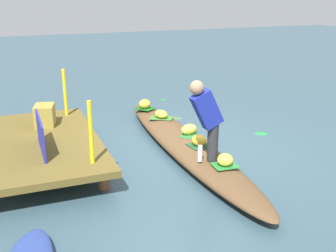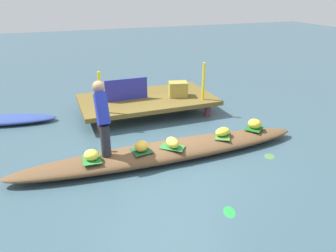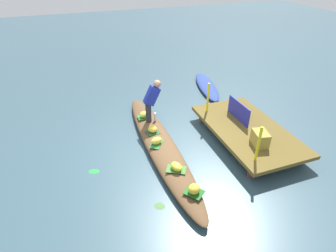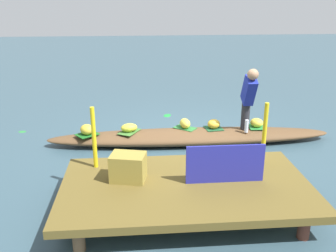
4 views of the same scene
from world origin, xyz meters
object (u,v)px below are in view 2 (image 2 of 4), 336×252
object	(u,v)px
banana_bunch_0	(141,146)
banana_bunch_2	(91,155)
banana_bunch_1	(223,132)
banana_bunch_3	(255,124)
produce_crate	(178,89)
banana_bunch_4	(172,143)
market_banner	(126,90)
vendor_person	(102,115)
vendor_boat	(165,152)
water_bottle	(105,144)

from	to	relation	value
banana_bunch_0	banana_bunch_2	size ratio (longest dim) A/B	1.00
banana_bunch_2	banana_bunch_1	bearing A→B (deg)	1.22
banana_bunch_2	banana_bunch_3	xyz separation A→B (m)	(3.21, 0.13, 0.01)
banana_bunch_2	produce_crate	distance (m)	3.29
banana_bunch_4	market_banner	bearing A→B (deg)	94.55
banana_bunch_1	market_banner	world-z (taller)	market_banner
produce_crate	market_banner	bearing A→B (deg)	172.20
banana_bunch_1	vendor_person	world-z (taller)	vendor_person
banana_bunch_1	vendor_boat	bearing A→B (deg)	179.47
banana_bunch_2	market_banner	xyz separation A→B (m)	(1.19, 2.38, 0.29)
banana_bunch_3	vendor_boat	bearing A→B (deg)	-177.90
banana_bunch_0	banana_bunch_2	world-z (taller)	banana_bunch_0
banana_bunch_2	water_bottle	distance (m)	0.38
vendor_person	banana_bunch_3	bearing A→B (deg)	-0.90
banana_bunch_0	banana_bunch_1	world-z (taller)	banana_bunch_0
banana_bunch_1	banana_bunch_0	bearing A→B (deg)	-178.34
market_banner	banana_bunch_4	bearing A→B (deg)	-85.54
water_bottle	vendor_boat	bearing A→B (deg)	-10.96
banana_bunch_3	vendor_person	xyz separation A→B (m)	(-2.96, 0.05, 0.59)
vendor_boat	banana_bunch_0	xyz separation A→B (m)	(-0.45, -0.06, 0.22)
banana_bunch_0	banana_bunch_4	size ratio (longest dim) A/B	0.84
produce_crate	banana_bunch_0	bearing A→B (deg)	-125.72
banana_bunch_4	vendor_person	world-z (taller)	vendor_person
banana_bunch_1	banana_bunch_2	distance (m)	2.45
produce_crate	vendor_person	bearing A→B (deg)	-136.89
banana_bunch_3	banana_bunch_4	distance (m)	1.84
vendor_boat	vendor_person	xyz separation A→B (m)	(-1.04, 0.12, 0.82)
vendor_boat	vendor_person	distance (m)	1.32
banana_bunch_0	banana_bunch_1	xyz separation A→B (m)	(1.61, 0.05, -0.01)
market_banner	produce_crate	world-z (taller)	market_banner
banana_bunch_3	produce_crate	world-z (taller)	produce_crate
vendor_boat	banana_bunch_3	xyz separation A→B (m)	(1.92, 0.07, 0.23)
banana_bunch_2	water_bottle	world-z (taller)	water_bottle
banana_bunch_0	market_banner	distance (m)	2.42
banana_bunch_0	banana_bunch_1	distance (m)	1.61
vendor_boat	banana_bunch_4	bearing A→B (deg)	-52.58
banana_bunch_3	water_bottle	world-z (taller)	water_bottle
banana_bunch_1	produce_crate	world-z (taller)	produce_crate
banana_bunch_1	water_bottle	bearing A→B (deg)	174.55
banana_bunch_4	banana_bunch_1	bearing A→B (deg)	6.03
banana_bunch_2	vendor_person	distance (m)	0.68
banana_bunch_1	banana_bunch_3	world-z (taller)	banana_bunch_3
banana_bunch_0	banana_bunch_4	bearing A→B (deg)	-6.90
vendor_person	produce_crate	world-z (taller)	vendor_person
banana_bunch_1	banana_bunch_3	size ratio (longest dim) A/B	1.17
banana_bunch_2	market_banner	distance (m)	2.68
market_banner	produce_crate	size ratio (longest dim) A/B	2.30
banana_bunch_3	produce_crate	size ratio (longest dim) A/B	0.60
banana_bunch_2	water_bottle	xyz separation A→B (m)	(0.28, 0.26, 0.03)
banana_bunch_4	water_bottle	distance (m)	1.15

